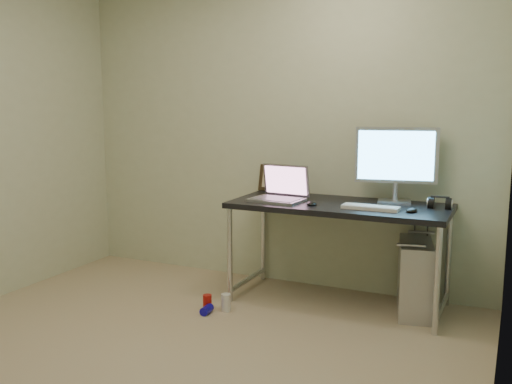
% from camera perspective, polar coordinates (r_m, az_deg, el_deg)
% --- Properties ---
extents(floor, '(3.50, 3.50, 0.00)m').
position_cam_1_polar(floor, '(3.42, -10.06, -16.69)').
color(floor, tan).
rests_on(floor, ground).
extents(wall_back, '(3.50, 0.02, 2.50)m').
position_cam_1_polar(wall_back, '(4.62, 2.07, 6.24)').
color(wall_back, beige).
rests_on(wall_back, ground).
extents(wall_right, '(0.02, 3.50, 2.50)m').
position_cam_1_polar(wall_right, '(2.52, 23.85, 3.14)').
color(wall_right, beige).
rests_on(wall_right, ground).
extents(desk, '(1.55, 0.68, 0.75)m').
position_cam_1_polar(desk, '(4.16, 8.31, -2.23)').
color(desk, black).
rests_on(desk, ground).
extents(tower_computer, '(0.32, 0.53, 0.55)m').
position_cam_1_polar(tower_computer, '(4.18, 15.59, -8.22)').
color(tower_computer, '#B9B8BE').
rests_on(tower_computer, ground).
extents(cable_a, '(0.01, 0.16, 0.69)m').
position_cam_1_polar(cable_a, '(4.39, 15.57, -5.48)').
color(cable_a, black).
rests_on(cable_a, ground).
extents(cable_b, '(0.02, 0.11, 0.71)m').
position_cam_1_polar(cable_b, '(4.36, 16.69, -5.89)').
color(cable_b, black).
rests_on(cable_b, ground).
extents(can_red, '(0.08, 0.08, 0.11)m').
position_cam_1_polar(can_red, '(4.15, -4.89, -10.96)').
color(can_red, '#A8130E').
rests_on(can_red, ground).
extents(can_white, '(0.08, 0.08, 0.13)m').
position_cam_1_polar(can_white, '(4.13, -3.03, -10.98)').
color(can_white, silver).
rests_on(can_white, ground).
extents(can_blue, '(0.07, 0.11, 0.06)m').
position_cam_1_polar(can_blue, '(4.10, -4.95, -11.65)').
color(can_blue, '#120BB2').
rests_on(can_blue, ground).
extents(laptop, '(0.40, 0.34, 0.26)m').
position_cam_1_polar(laptop, '(4.23, 2.45, -0.01)').
color(laptop, '#BCBBC4').
rests_on(laptop, desk).
extents(monitor, '(0.58, 0.21, 0.55)m').
position_cam_1_polar(monitor, '(4.21, 13.84, 3.24)').
color(monitor, '#BCBBC4').
rests_on(monitor, desk).
extents(keyboard, '(0.39, 0.13, 0.02)m').
position_cam_1_polar(keyboard, '(3.96, 11.39, -1.53)').
color(keyboard, silver).
rests_on(keyboard, desk).
extents(mouse_right, '(0.09, 0.11, 0.03)m').
position_cam_1_polar(mouse_right, '(3.92, 15.32, -1.70)').
color(mouse_right, black).
rests_on(mouse_right, desk).
extents(mouse_left, '(0.08, 0.11, 0.04)m').
position_cam_1_polar(mouse_left, '(4.05, 5.61, -1.07)').
color(mouse_left, black).
rests_on(mouse_left, desk).
extents(headphones, '(0.16, 0.10, 0.11)m').
position_cam_1_polar(headphones, '(4.11, 17.90, -1.16)').
color(headphones, black).
rests_on(headphones, desk).
extents(picture_frame, '(0.27, 0.09, 0.22)m').
position_cam_1_polar(picture_frame, '(4.64, 1.87, 1.38)').
color(picture_frame, black).
rests_on(picture_frame, desk).
extents(webcam, '(0.05, 0.04, 0.13)m').
position_cam_1_polar(webcam, '(4.50, 4.16, 0.97)').
color(webcam, silver).
rests_on(webcam, desk).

